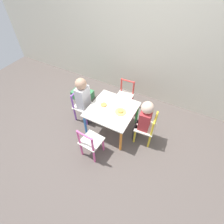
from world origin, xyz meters
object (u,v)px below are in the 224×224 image
at_px(plate_left, 104,105).
at_px(child_left, 84,97).
at_px(kids_table, 112,112).
at_px(chair_pink, 91,143).
at_px(child_right, 144,118).
at_px(storage_bin, 83,95).
at_px(chair_purple, 82,106).
at_px(chair_yellow, 147,128).
at_px(chair_red, 125,96).
at_px(plate_right, 121,112).

bearing_deg(plate_left, child_left, -178.12).
height_order(kids_table, chair_pink, chair_pink).
distance_m(child_right, storage_bin, 1.37).
height_order(chair_pink, storage_bin, chair_pink).
relative_size(child_right, storage_bin, 2.01).
bearing_deg(child_left, kids_table, -90.00).
bearing_deg(chair_pink, child_left, -46.14).
xyz_separation_m(chair_purple, child_right, (0.99, 0.05, 0.18)).
bearing_deg(storage_bin, chair_yellow, -14.40).
bearing_deg(child_right, chair_purple, -91.80).
relative_size(chair_yellow, chair_pink, 1.00).
bearing_deg(chair_pink, kids_table, -90.00).
xyz_separation_m(chair_pink, storage_bin, (-0.78, 0.91, -0.18)).
bearing_deg(child_left, chair_pink, -141.39).
relative_size(chair_purple, chair_yellow, 1.00).
distance_m(chair_purple, child_left, 0.22).
height_order(chair_pink, plate_left, chair_pink).
bearing_deg(child_left, chair_purple, 90.00).
relative_size(child_right, plate_left, 3.72).
bearing_deg(kids_table, child_left, -178.66).
bearing_deg(plate_left, chair_red, 79.23).
distance_m(chair_purple, child_right, 1.00).
bearing_deg(chair_purple, plate_left, -89.55).
bearing_deg(storage_bin, child_left, -48.52).
distance_m(chair_red, storage_bin, 0.82).
bearing_deg(plate_right, chair_pink, -107.81).
relative_size(kids_table, chair_red, 1.22).
bearing_deg(chair_purple, child_right, -88.41).
distance_m(child_left, child_right, 0.93).
relative_size(child_left, plate_right, 5.13).
height_order(chair_red, chair_pink, same).
xyz_separation_m(chair_purple, chair_yellow, (1.05, 0.06, 0.00)).
bearing_deg(kids_table, plate_left, 180.00).
bearing_deg(chair_purple, kids_table, -90.00).
xyz_separation_m(chair_yellow, plate_right, (-0.39, -0.04, 0.18)).
bearing_deg(plate_left, storage_bin, 150.51).
relative_size(chair_red, chair_pink, 1.00).
bearing_deg(plate_right, child_left, -178.96).
relative_size(chair_pink, child_right, 0.72).
xyz_separation_m(kids_table, chair_purple, (-0.52, -0.01, -0.12)).
xyz_separation_m(chair_purple, plate_left, (0.39, 0.01, 0.18)).
bearing_deg(child_right, plate_right, -88.12).
bearing_deg(plate_left, plate_right, -0.00).
distance_m(chair_pink, storage_bin, 1.21).
bearing_deg(storage_bin, chair_pink, -49.37).
distance_m(child_left, storage_bin, 0.66).
bearing_deg(chair_red, plate_left, -104.35).
bearing_deg(chair_red, chair_pink, -93.75).
height_order(chair_pink, child_left, child_left).
xyz_separation_m(kids_table, chair_pink, (-0.04, -0.52, -0.12)).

